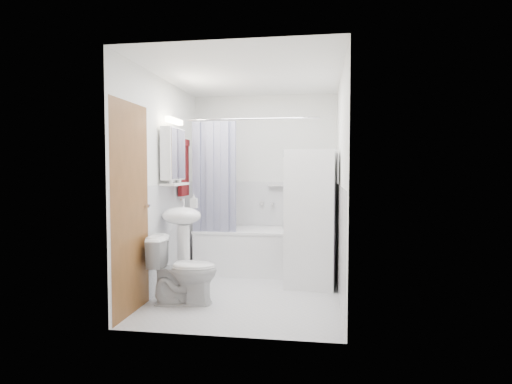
# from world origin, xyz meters

# --- Properties ---
(floor) EXTENTS (2.60, 2.60, 0.00)m
(floor) POSITION_xyz_m (0.00, 0.00, 0.00)
(floor) COLOR #BABABF
(floor) RESTS_ON ground
(room_walls) EXTENTS (2.60, 2.60, 2.60)m
(room_walls) POSITION_xyz_m (0.00, 0.00, 1.49)
(room_walls) COLOR white
(room_walls) RESTS_ON ground
(wainscot) EXTENTS (1.98, 2.58, 2.58)m
(wainscot) POSITION_xyz_m (0.00, 0.29, 0.60)
(wainscot) COLOR white
(wainscot) RESTS_ON ground
(door) EXTENTS (0.05, 2.00, 2.00)m
(door) POSITION_xyz_m (-0.95, -0.55, 1.00)
(door) COLOR brown
(door) RESTS_ON ground
(bathtub) EXTENTS (1.52, 0.72, 0.58)m
(bathtub) POSITION_xyz_m (-0.08, 0.92, 0.32)
(bathtub) COLOR white
(bathtub) RESTS_ON ground
(tub_spout) EXTENTS (0.04, 0.12, 0.04)m
(tub_spout) POSITION_xyz_m (0.12, 1.25, 0.90)
(tub_spout) COLOR silver
(tub_spout) RESTS_ON room_walls
(curtain_rod) EXTENTS (1.70, 0.02, 0.02)m
(curtain_rod) POSITION_xyz_m (-0.08, 0.62, 2.00)
(curtain_rod) COLOR silver
(curtain_rod) RESTS_ON room_walls
(shower_curtain) EXTENTS (0.55, 0.02, 1.45)m
(shower_curtain) POSITION_xyz_m (-0.55, 0.62, 1.25)
(shower_curtain) COLOR #141548
(shower_curtain) RESTS_ON curtain_rod
(sink) EXTENTS (0.44, 0.37, 1.04)m
(sink) POSITION_xyz_m (-0.75, -0.06, 0.70)
(sink) COLOR white
(sink) RESTS_ON ground
(medicine_cabinet) EXTENTS (0.13, 0.50, 0.71)m
(medicine_cabinet) POSITION_xyz_m (-0.90, 0.10, 1.57)
(medicine_cabinet) COLOR white
(medicine_cabinet) RESTS_ON room_walls
(shelf) EXTENTS (0.18, 0.54, 0.02)m
(shelf) POSITION_xyz_m (-0.89, 0.10, 1.20)
(shelf) COLOR silver
(shelf) RESTS_ON room_walls
(shower_caddy) EXTENTS (0.22, 0.06, 0.02)m
(shower_caddy) POSITION_xyz_m (0.17, 1.24, 1.15)
(shower_caddy) COLOR silver
(shower_caddy) RESTS_ON room_walls
(towel) EXTENTS (0.07, 0.30, 0.73)m
(towel) POSITION_xyz_m (-0.94, 0.57, 1.41)
(towel) COLOR #591118
(towel) RESTS_ON room_walls
(washer_dryer) EXTENTS (0.62, 0.62, 1.60)m
(washer_dryer) POSITION_xyz_m (0.68, 0.38, 0.80)
(washer_dryer) COLOR white
(washer_dryer) RESTS_ON ground
(toilet) EXTENTS (0.73, 0.46, 0.68)m
(toilet) POSITION_xyz_m (-0.60, -0.50, 0.34)
(toilet) COLOR white
(toilet) RESTS_ON ground
(soap_pump) EXTENTS (0.08, 0.17, 0.08)m
(soap_pump) POSITION_xyz_m (-0.71, 0.25, 0.95)
(soap_pump) COLOR gray
(soap_pump) RESTS_ON sink
(shelf_bottle) EXTENTS (0.07, 0.18, 0.07)m
(shelf_bottle) POSITION_xyz_m (-0.89, -0.05, 1.25)
(shelf_bottle) COLOR gray
(shelf_bottle) RESTS_ON shelf
(shelf_cup) EXTENTS (0.10, 0.09, 0.10)m
(shelf_cup) POSITION_xyz_m (-0.89, 0.22, 1.26)
(shelf_cup) COLOR gray
(shelf_cup) RESTS_ON shelf
(shampoo_a) EXTENTS (0.13, 0.17, 0.13)m
(shampoo_a) POSITION_xyz_m (0.35, 1.24, 1.23)
(shampoo_a) COLOR gray
(shampoo_a) RESTS_ON shower_caddy
(shampoo_b) EXTENTS (0.08, 0.21, 0.08)m
(shampoo_b) POSITION_xyz_m (0.47, 1.24, 1.20)
(shampoo_b) COLOR #245691
(shampoo_b) RESTS_ON shower_caddy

